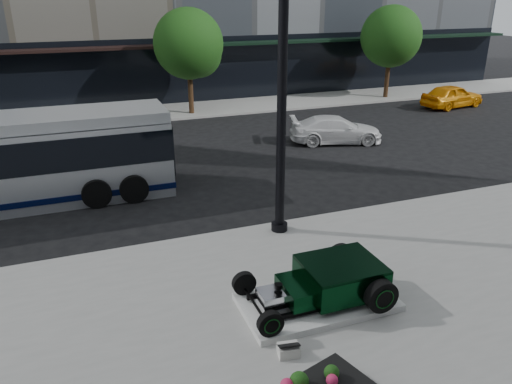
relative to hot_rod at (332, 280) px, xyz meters
name	(u,v)px	position (x,y,z in m)	size (l,w,h in m)	color
ground	(256,201)	(0.57, 6.28, -0.70)	(120.00, 120.00, 0.00)	black
sidewalk_far	(171,112)	(0.57, 20.28, -0.64)	(70.00, 4.00, 0.12)	gray
street_trees	(191,46)	(1.72, 19.35, 3.07)	(29.80, 3.80, 5.70)	black
display_plinth	(317,302)	(-0.33, 0.00, -0.50)	(3.40, 1.80, 0.15)	silver
hot_rod	(332,280)	(0.00, 0.00, 0.00)	(3.22, 2.00, 0.81)	black
info_plaque	(288,350)	(-1.61, -1.28, -0.45)	(0.44, 0.36, 0.31)	silver
lamppost	(282,94)	(0.35, 3.74, 3.40)	(0.47, 0.47, 8.61)	black
white_sedan	(336,130)	(6.52, 11.48, -0.08)	(1.72, 4.24, 1.23)	white
yellow_taxi	(452,96)	(16.79, 15.65, -0.01)	(1.63, 4.06, 1.38)	orange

